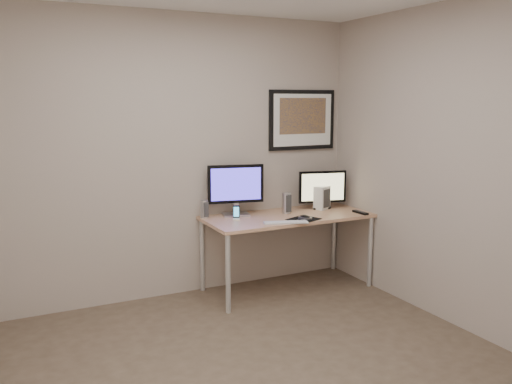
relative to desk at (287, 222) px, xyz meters
The scene contains 14 objects.
floor 1.81m from the desk, 126.53° to the right, with size 3.60×3.60×0.00m, color #4B3D2F.
room 1.66m from the desk, 137.99° to the right, with size 3.60×3.60×3.60m.
desk is the anchor object (origin of this frame).
framed_art 1.07m from the desk, 43.46° to the left, with size 0.75×0.04×0.60m.
monitor_large 0.60m from the desk, 154.90° to the left, with size 0.53×0.22×0.49m.
monitor_tv 0.56m from the desk, 13.91° to the left, with size 0.48×0.16×0.39m.
speaker_left 0.81m from the desk, 161.82° to the left, with size 0.07×0.07×0.17m, color #B7B6BB.
speaker_right 0.19m from the desk, 67.70° to the left, with size 0.08×0.08×0.20m, color #B7B6BB.
phone_dock 0.53m from the desk, behind, with size 0.06×0.06×0.13m, color black.
keyboard 0.34m from the desk, 122.30° to the right, with size 0.40×0.11×0.01m, color silver.
mousepad 0.24m from the desk, 78.36° to the right, with size 0.26×0.23×0.00m, color black.
mouse 0.26m from the desk, 76.93° to the right, with size 0.06×0.11×0.04m, color black.
remote 0.72m from the desk, 19.93° to the right, with size 0.05×0.19×0.02m, color black.
fan_unit 0.50m from the desk, 12.66° to the left, with size 0.15×0.11×0.23m, color silver.
Camera 1 is at (-1.53, -3.06, 1.83)m, focal length 38.00 mm.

